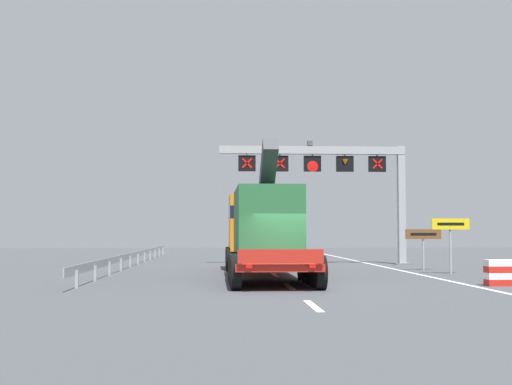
% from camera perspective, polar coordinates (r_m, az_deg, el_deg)
% --- Properties ---
extents(ground, '(112.00, 112.00, 0.00)m').
position_cam_1_polar(ground, '(22.91, 3.04, -8.01)').
color(ground, '#424449').
extents(lane_markings, '(0.20, 45.10, 0.01)m').
position_cam_1_polar(lane_markings, '(38.08, 0.53, -6.16)').
color(lane_markings, silver).
rests_on(lane_markings, ground).
extents(edge_line_right, '(0.20, 63.00, 0.01)m').
position_cam_1_polar(edge_line_right, '(35.80, 11.00, -6.28)').
color(edge_line_right, silver).
rests_on(edge_line_right, ground).
extents(overhead_lane_gantry, '(10.93, 0.90, 7.07)m').
position_cam_1_polar(overhead_lane_gantry, '(38.65, 6.84, 2.00)').
color(overhead_lane_gantry, '#9EA0A5').
rests_on(overhead_lane_gantry, ground).
extents(heavy_haul_truck_red, '(3.14, 14.09, 5.30)m').
position_cam_1_polar(heavy_haul_truck_red, '(28.79, 0.49, -3.11)').
color(heavy_haul_truck_red, red).
rests_on(heavy_haul_truck_red, ground).
extents(exit_sign_yellow, '(1.67, 0.15, 2.45)m').
position_cam_1_polar(exit_sign_yellow, '(30.72, 16.24, -3.19)').
color(exit_sign_yellow, '#9EA0A5').
rests_on(exit_sign_yellow, ground).
extents(tourist_info_sign_brown, '(1.75, 0.15, 1.98)m').
position_cam_1_polar(tourist_info_sign_brown, '(33.51, 14.07, -3.82)').
color(tourist_info_sign_brown, '#9EA0A5').
rests_on(tourist_info_sign_brown, ground).
extents(crash_barrier_striped, '(1.01, 0.51, 0.90)m').
position_cam_1_polar(crash_barrier_striped, '(24.63, 20.10, -6.44)').
color(crash_barrier_striped, red).
rests_on(crash_barrier_striped, ground).
extents(guardrail_left, '(0.13, 35.30, 0.76)m').
position_cam_1_polar(guardrail_left, '(38.69, -10.09, -5.24)').
color(guardrail_left, '#999EA3').
rests_on(guardrail_left, ground).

